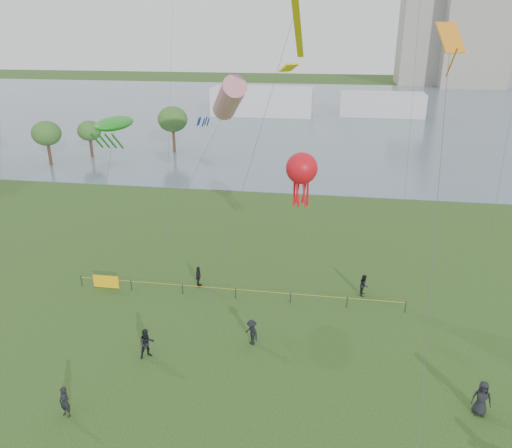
# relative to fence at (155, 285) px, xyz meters

# --- Properties ---
(lake) EXTENTS (400.00, 120.00, 0.08)m
(lake) POSITION_rel_fence_xyz_m (8.42, 84.92, -0.53)
(lake) COLOR slate
(lake) RESTS_ON ground_plane
(building_mid) EXTENTS (20.00, 20.00, 38.00)m
(building_mid) POSITION_rel_fence_xyz_m (54.42, 146.92, 18.45)
(building_mid) COLOR gray
(building_mid) RESTS_ON ground_plane
(building_low) EXTENTS (16.00, 18.00, 28.00)m
(building_low) POSITION_rel_fence_xyz_m (40.42, 152.92, 13.45)
(building_low) COLOR gray
(building_low) RESTS_ON ground_plane
(pavilion_left) EXTENTS (22.00, 8.00, 6.00)m
(pavilion_left) POSITION_rel_fence_xyz_m (-3.58, 79.92, 2.45)
(pavilion_left) COLOR silver
(pavilion_left) RESTS_ON ground_plane
(pavilion_right) EXTENTS (18.00, 7.00, 5.00)m
(pavilion_right) POSITION_rel_fence_xyz_m (22.42, 82.92, 1.95)
(pavilion_right) COLOR silver
(pavilion_right) RESTS_ON ground_plane
(trees) EXTENTS (29.67, 21.36, 7.63)m
(trees) POSITION_rel_fence_xyz_m (-28.45, 33.02, 4.56)
(trees) COLOR #39251A
(trees) RESTS_ON ground_plane
(fence) EXTENTS (24.07, 0.07, 1.05)m
(fence) POSITION_rel_fence_xyz_m (0.00, 0.00, 0.00)
(fence) COLOR black
(fence) RESTS_ON ground_plane
(spectator_a) EXTENTS (1.16, 1.12, 1.89)m
(spectator_a) POSITION_rel_fence_xyz_m (2.23, -7.61, 0.39)
(spectator_a) COLOR black
(spectator_a) RESTS_ON ground_plane
(spectator_b) EXTENTS (1.23, 1.22, 1.70)m
(spectator_b) POSITION_rel_fence_xyz_m (8.19, -5.34, 0.29)
(spectator_b) COLOR black
(spectator_b) RESTS_ON ground_plane
(spectator_c) EXTENTS (0.42, 0.98, 1.66)m
(spectator_c) POSITION_rel_fence_xyz_m (2.97, 1.36, 0.27)
(spectator_c) COLOR black
(spectator_c) RESTS_ON ground_plane
(spectator_d) EXTENTS (1.03, 0.74, 1.96)m
(spectator_d) POSITION_rel_fence_xyz_m (20.71, -9.48, 0.42)
(spectator_d) COLOR black
(spectator_d) RESTS_ON ground_plane
(spectator_f) EXTENTS (0.72, 0.57, 1.73)m
(spectator_f) POSITION_rel_fence_xyz_m (-0.13, -12.91, 0.31)
(spectator_f) COLOR black
(spectator_f) RESTS_ON ground_plane
(spectator_g) EXTENTS (0.76, 0.89, 1.63)m
(spectator_g) POSITION_rel_fence_xyz_m (15.35, 2.01, 0.26)
(spectator_g) COLOR black
(spectator_g) RESTS_ON ground_plane
(kite_windsock) EXTENTS (7.75, 9.72, 15.30)m
(kite_windsock) POSITION_rel_fence_xyz_m (4.42, 6.95, 12.80)
(kite_windsock) COLOR #3F3F42
(kite_creature) EXTENTS (2.56, 8.78, 11.99)m
(kite_creature) POSITION_rel_fence_xyz_m (-4.27, 5.11, 10.95)
(kite_creature) COLOR #3F3F42
(kite_octopus) EXTENTS (3.10, 8.97, 9.96)m
(kite_octopus) POSITION_rel_fence_xyz_m (10.32, 4.50, 8.16)
(kite_octopus) COLOR #3F3F42
(kite_delta) EXTENTS (2.35, 13.95, 18.71)m
(kite_delta) POSITION_rel_fence_xyz_m (17.37, -7.11, 16.54)
(kite_delta) COLOR #3F3F42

